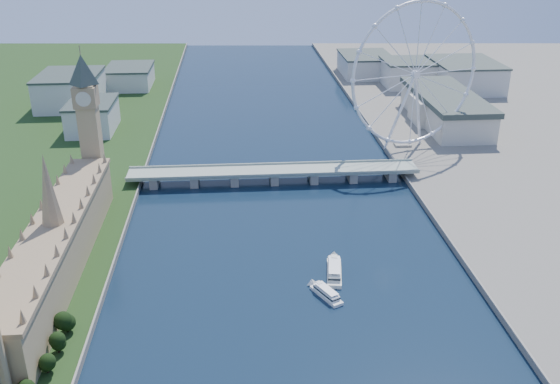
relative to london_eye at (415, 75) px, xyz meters
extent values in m
cube|color=tan|center=(-247.98, -185.08, -50.52)|extent=(24.00, 200.00, 28.00)
cone|color=#937A59|center=(-247.98, -185.08, -14.52)|extent=(12.00, 12.00, 40.00)
cube|color=tan|center=(-247.98, -77.08, -24.52)|extent=(13.00, 13.00, 80.00)
cube|color=#937A59|center=(-247.98, -77.08, 7.48)|extent=(15.00, 15.00, 14.00)
pyramid|color=#2D3833|center=(-247.98, -77.08, 35.48)|extent=(20.02, 20.02, 20.00)
cube|color=gray|center=(-119.98, -55.08, -59.02)|extent=(220.00, 22.00, 2.00)
cube|color=gray|center=(-209.98, -55.08, -63.77)|extent=(6.00, 20.00, 7.50)
cube|color=gray|center=(-179.98, -55.08, -63.77)|extent=(6.00, 20.00, 7.50)
cube|color=gray|center=(-149.98, -55.08, -63.77)|extent=(6.00, 20.00, 7.50)
cube|color=gray|center=(-119.98, -55.08, -63.77)|extent=(6.00, 20.00, 7.50)
cube|color=gray|center=(-89.98, -55.08, -63.77)|extent=(6.00, 20.00, 7.50)
cube|color=gray|center=(-59.98, -55.08, -63.77)|extent=(6.00, 20.00, 7.50)
cube|color=gray|center=(-29.98, -55.08, -63.77)|extent=(6.00, 20.00, 7.50)
torus|color=silver|center=(0.02, -0.08, 0.48)|extent=(113.60, 39.12, 118.60)
cylinder|color=silver|center=(0.02, -0.08, 0.48)|extent=(7.25, 6.61, 6.00)
cube|color=gray|center=(-2.98, 9.92, -63.52)|extent=(14.00, 10.00, 2.00)
cube|color=beige|center=(-279.98, 74.92, -51.52)|extent=(40.00, 60.00, 26.00)
cube|color=beige|center=(-319.98, 164.92, -48.52)|extent=(60.00, 80.00, 32.00)
cube|color=beige|center=(-269.98, 244.92, -53.52)|extent=(50.00, 70.00, 22.00)
cube|color=beige|center=(60.02, 224.92, -50.52)|extent=(60.00, 60.00, 28.00)
cube|color=beige|center=(120.02, 204.92, -49.52)|extent=(70.00, 90.00, 30.00)
cube|color=beige|center=(20.02, 284.92, -52.52)|extent=(60.00, 80.00, 24.00)
camera|label=1|loc=(-149.28, -494.88, 115.17)|focal=40.00mm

